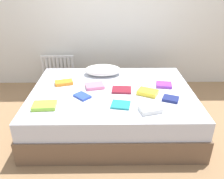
# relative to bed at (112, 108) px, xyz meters

# --- Properties ---
(ground_plane) EXTENTS (8.00, 8.00, 0.00)m
(ground_plane) POSITION_rel_bed_xyz_m (0.00, 0.00, -0.25)
(ground_plane) COLOR #93704C
(back_wall) EXTENTS (6.00, 0.10, 2.80)m
(back_wall) POSITION_rel_bed_xyz_m (0.00, 1.35, 1.15)
(back_wall) COLOR silver
(back_wall) RESTS_ON ground
(bed) EXTENTS (2.00, 1.50, 0.50)m
(bed) POSITION_rel_bed_xyz_m (0.00, 0.00, 0.00)
(bed) COLOR brown
(bed) RESTS_ON ground
(radiator) EXTENTS (0.55, 0.04, 0.46)m
(radiator) POSITION_rel_bed_xyz_m (-0.92, 1.20, 0.07)
(radiator) COLOR white
(radiator) RESTS_ON ground
(pillow) EXTENTS (0.51, 0.33, 0.13)m
(pillow) POSITION_rel_bed_xyz_m (-0.12, 0.49, 0.32)
(pillow) COLOR white
(pillow) RESTS_ON bed
(textbook_blue) EXTENTS (0.22, 0.22, 0.03)m
(textbook_blue) POSITION_rel_bed_xyz_m (-0.35, -0.18, 0.27)
(textbook_blue) COLOR #2847B7
(textbook_blue) RESTS_ON bed
(textbook_maroon) EXTENTS (0.25, 0.20, 0.02)m
(textbook_maroon) POSITION_rel_bed_xyz_m (0.12, -0.02, 0.26)
(textbook_maroon) COLOR maroon
(textbook_maroon) RESTS_ON bed
(textbook_navy) EXTENTS (0.21, 0.20, 0.03)m
(textbook_navy) POSITION_rel_bed_xyz_m (0.66, -0.26, 0.27)
(textbook_navy) COLOR navy
(textbook_navy) RESTS_ON bed
(textbook_orange) EXTENTS (0.25, 0.19, 0.04)m
(textbook_orange) POSITION_rel_bed_xyz_m (-0.62, 0.17, 0.27)
(textbook_orange) COLOR orange
(textbook_orange) RESTS_ON bed
(textbook_lime) EXTENTS (0.26, 0.19, 0.04)m
(textbook_lime) POSITION_rel_bed_xyz_m (-0.73, -0.41, 0.27)
(textbook_lime) COLOR #8CC638
(textbook_lime) RESTS_ON bed
(textbook_purple) EXTENTS (0.21, 0.18, 0.04)m
(textbook_purple) POSITION_rel_bed_xyz_m (0.66, 0.10, 0.27)
(textbook_purple) COLOR purple
(textbook_purple) RESTS_ON bed
(textbook_teal) EXTENTS (0.23, 0.21, 0.02)m
(textbook_teal) POSITION_rel_bed_xyz_m (0.09, -0.38, 0.26)
(textbook_teal) COLOR teal
(textbook_teal) RESTS_ON bed
(textbook_yellow) EXTENTS (0.27, 0.24, 0.05)m
(textbook_yellow) POSITION_rel_bed_xyz_m (0.42, -0.12, 0.28)
(textbook_yellow) COLOR yellow
(textbook_yellow) RESTS_ON bed
(textbook_pink) EXTENTS (0.26, 0.22, 0.04)m
(textbook_pink) POSITION_rel_bed_xyz_m (-0.22, 0.07, 0.27)
(textbook_pink) COLOR pink
(textbook_pink) RESTS_ON bed
(textbook_white) EXTENTS (0.25, 0.20, 0.05)m
(textbook_white) POSITION_rel_bed_xyz_m (0.39, -0.49, 0.28)
(textbook_white) COLOR white
(textbook_white) RESTS_ON bed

